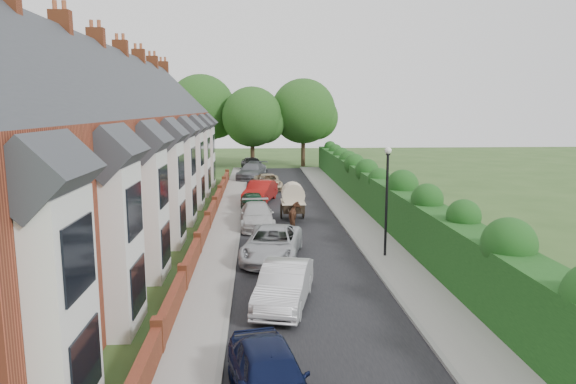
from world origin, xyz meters
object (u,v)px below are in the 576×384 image
(car_white, at_px, (257,215))
(car_red, at_px, (260,191))
(car_navy, at_px, (270,376))
(car_green, at_px, (253,203))
(car_silver_b, at_px, (272,244))
(lamppost, at_px, (387,188))
(car_black, at_px, (252,164))
(car_beige, at_px, (268,182))
(horse_cart, at_px, (293,199))
(car_silver_a, at_px, (284,285))
(horse, at_px, (295,215))
(car_grey, at_px, (252,171))

(car_white, distance_m, car_red, 8.15)
(car_navy, bearing_deg, car_green, 80.35)
(car_silver_b, distance_m, car_green, 10.71)
(car_green, bearing_deg, car_white, -92.17)
(lamppost, xyz_separation_m, car_black, (-6.40, 33.76, -2.51))
(car_silver_b, bearing_deg, car_navy, -82.85)
(car_red, bearing_deg, car_navy, -75.20)
(car_navy, relative_size, car_beige, 0.88)
(lamppost, xyz_separation_m, horse_cart, (-3.72, 8.22, -1.94))
(car_silver_b, distance_m, horse_cart, 8.27)
(car_silver_b, xyz_separation_m, horse_cart, (1.52, 8.11, 0.62))
(lamppost, bearing_deg, car_red, 111.10)
(car_silver_a, distance_m, car_silver_b, 5.63)
(car_black, bearing_deg, horse, -98.95)
(car_navy, relative_size, horse_cart, 1.26)
(car_navy, xyz_separation_m, car_red, (-0.03, 26.36, 0.08))
(car_silver_a, relative_size, car_green, 1.15)
(car_silver_b, distance_m, horse, 6.47)
(car_grey, bearing_deg, car_white, -75.24)
(car_red, bearing_deg, car_beige, 97.95)
(car_white, xyz_separation_m, car_beige, (0.95, 13.96, -0.04))
(car_white, distance_m, horse_cart, 2.83)
(car_silver_a, xyz_separation_m, car_silver_b, (-0.24, 5.62, -0.01))
(car_navy, xyz_separation_m, car_white, (-0.29, 18.21, -0.01))
(car_navy, relative_size, car_green, 1.06)
(car_silver_b, relative_size, car_grey, 0.97)
(car_beige, distance_m, car_black, 13.27)
(lamppost, height_order, car_silver_b, lamppost)
(lamppost, relative_size, car_black, 1.12)
(car_navy, bearing_deg, car_red, 79.10)
(car_green, height_order, car_beige, car_green)
(car_navy, distance_m, car_silver_a, 6.13)
(car_beige, xyz_separation_m, car_black, (-1.40, 13.19, 0.13))
(car_silver_b, height_order, car_black, car_black)
(lamppost, relative_size, car_navy, 1.25)
(lamppost, bearing_deg, car_navy, -115.99)
(car_navy, relative_size, horse, 2.45)
(car_green, bearing_deg, horse, -66.03)
(car_green, bearing_deg, car_beige, 77.83)
(car_green, relative_size, horse, 2.32)
(car_beige, xyz_separation_m, horse_cart, (1.28, -12.35, 0.70))
(car_black, bearing_deg, car_grey, -104.33)
(lamppost, xyz_separation_m, horse, (-3.72, 6.39, -2.59))
(lamppost, bearing_deg, car_beige, 103.67)
(car_red, height_order, car_black, car_black)
(car_grey, bearing_deg, horse, -69.11)
(lamppost, height_order, car_beige, lamppost)
(car_silver_b, bearing_deg, lamppost, 8.03)
(car_white, xyz_separation_m, car_grey, (-0.43, 20.41, 0.10))
(car_red, relative_size, car_grey, 0.87)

